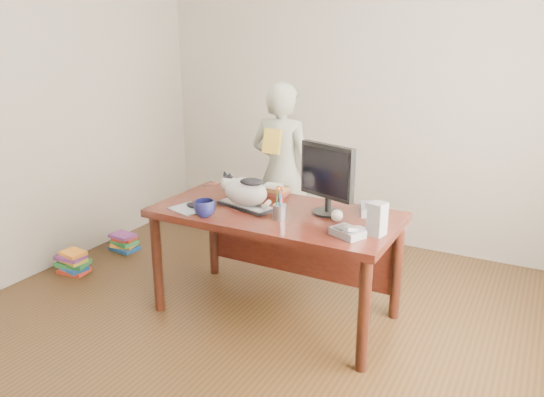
{
  "coord_description": "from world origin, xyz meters",
  "views": [
    {
      "loc": [
        1.53,
        -2.3,
        1.87
      ],
      "look_at": [
        0.0,
        0.55,
        0.85
      ],
      "focal_mm": 35.0,
      "sensor_mm": 36.0,
      "label": 1
    }
  ],
  "objects_px": {
    "desk": "(281,228)",
    "baseball": "(337,216)",
    "book_pile_a": "(73,262)",
    "book_pile_b": "(124,242)",
    "phone": "(348,232)",
    "mouse": "(193,205)",
    "speaker": "(377,219)",
    "coffee_mug": "(205,208)",
    "keyboard": "(246,206)",
    "book_stack": "(274,190)",
    "calculator": "(373,209)",
    "pen_cup": "(280,210)",
    "monitor": "(327,175)",
    "cat": "(244,190)",
    "person": "(282,173)"
  },
  "relations": [
    {
      "from": "desk",
      "to": "baseball",
      "type": "height_order",
      "value": "baseball"
    },
    {
      "from": "book_pile_a",
      "to": "book_pile_b",
      "type": "bearing_deg",
      "value": 86.87
    },
    {
      "from": "phone",
      "to": "mouse",
      "type": "bearing_deg",
      "value": -155.64
    },
    {
      "from": "desk",
      "to": "speaker",
      "type": "bearing_deg",
      "value": -14.25
    },
    {
      "from": "mouse",
      "to": "baseball",
      "type": "relative_size",
      "value": 1.54
    },
    {
      "from": "mouse",
      "to": "coffee_mug",
      "type": "xyz_separation_m",
      "value": [
        0.16,
        -0.09,
        0.03
      ]
    },
    {
      "from": "keyboard",
      "to": "book_pile_a",
      "type": "xyz_separation_m",
      "value": [
        -1.54,
        -0.17,
        -0.67
      ]
    },
    {
      "from": "desk",
      "to": "book_stack",
      "type": "relative_size",
      "value": 7.89
    },
    {
      "from": "keyboard",
      "to": "book_pile_b",
      "type": "relative_size",
      "value": 1.67
    },
    {
      "from": "baseball",
      "to": "book_pile_b",
      "type": "bearing_deg",
      "value": 170.86
    },
    {
      "from": "phone",
      "to": "book_pile_b",
      "type": "xyz_separation_m",
      "value": [
        -2.3,
        0.55,
        -0.71
      ]
    },
    {
      "from": "calculator",
      "to": "pen_cup",
      "type": "bearing_deg",
      "value": -163.12
    },
    {
      "from": "desk",
      "to": "phone",
      "type": "height_order",
      "value": "phone"
    },
    {
      "from": "speaker",
      "to": "coffee_mug",
      "type": "bearing_deg",
      "value": -158.27
    },
    {
      "from": "monitor",
      "to": "book_pile_b",
      "type": "distance_m",
      "value": 2.25
    },
    {
      "from": "speaker",
      "to": "mouse",
      "type": "bearing_deg",
      "value": -163.86
    },
    {
      "from": "baseball",
      "to": "keyboard",
      "type": "bearing_deg",
      "value": -177.13
    },
    {
      "from": "book_stack",
      "to": "book_pile_a",
      "type": "distance_m",
      "value": 1.79
    },
    {
      "from": "book_stack",
      "to": "calculator",
      "type": "relative_size",
      "value": 0.82
    },
    {
      "from": "speaker",
      "to": "monitor",
      "type": "bearing_deg",
      "value": 164.21
    },
    {
      "from": "phone",
      "to": "speaker",
      "type": "relative_size",
      "value": 1.11
    },
    {
      "from": "cat",
      "to": "pen_cup",
      "type": "relative_size",
      "value": 1.83
    },
    {
      "from": "keyboard",
      "to": "cat",
      "type": "relative_size",
      "value": 1.08
    },
    {
      "from": "book_stack",
      "to": "phone",
      "type": "bearing_deg",
      "value": -35.1
    },
    {
      "from": "coffee_mug",
      "to": "book_pile_b",
      "type": "bearing_deg",
      "value": 154.51
    },
    {
      "from": "baseball",
      "to": "book_stack",
      "type": "xyz_separation_m",
      "value": [
        -0.61,
        0.32,
        -0.01
      ]
    },
    {
      "from": "speaker",
      "to": "keyboard",
      "type": "bearing_deg",
      "value": -173.65
    },
    {
      "from": "speaker",
      "to": "book_pile_a",
      "type": "bearing_deg",
      "value": -166.71
    },
    {
      "from": "desk",
      "to": "phone",
      "type": "xyz_separation_m",
      "value": [
        0.58,
        -0.28,
        0.17
      ]
    },
    {
      "from": "monitor",
      "to": "person",
      "type": "xyz_separation_m",
      "value": [
        -0.72,
        0.78,
        -0.26
      ]
    },
    {
      "from": "phone",
      "to": "calculator",
      "type": "bearing_deg",
      "value": 113.86
    },
    {
      "from": "desk",
      "to": "book_pile_a",
      "type": "distance_m",
      "value": 1.85
    },
    {
      "from": "desk",
      "to": "cat",
      "type": "height_order",
      "value": "cat"
    },
    {
      "from": "desk",
      "to": "pen_cup",
      "type": "relative_size",
      "value": 7.3
    },
    {
      "from": "keyboard",
      "to": "book_pile_a",
      "type": "height_order",
      "value": "keyboard"
    },
    {
      "from": "book_pile_b",
      "to": "book_stack",
      "type": "bearing_deg",
      "value": -0.95
    },
    {
      "from": "mouse",
      "to": "person",
      "type": "xyz_separation_m",
      "value": [
        0.1,
        1.09,
        -0.02
      ]
    },
    {
      "from": "pen_cup",
      "to": "person",
      "type": "distance_m",
      "value": 1.13
    },
    {
      "from": "cat",
      "to": "coffee_mug",
      "type": "xyz_separation_m",
      "value": [
        -0.13,
        -0.28,
        -0.07
      ]
    },
    {
      "from": "desk",
      "to": "coffee_mug",
      "type": "distance_m",
      "value": 0.56
    },
    {
      "from": "cat",
      "to": "mouse",
      "type": "height_order",
      "value": "cat"
    },
    {
      "from": "book_pile_b",
      "to": "desk",
      "type": "bearing_deg",
      "value": -8.97
    },
    {
      "from": "keyboard",
      "to": "speaker",
      "type": "height_order",
      "value": "speaker"
    },
    {
      "from": "book_pile_b",
      "to": "phone",
      "type": "bearing_deg",
      "value": -13.46
    },
    {
      "from": "monitor",
      "to": "calculator",
      "type": "relative_size",
      "value": 1.85
    },
    {
      "from": "person",
      "to": "book_pile_b",
      "type": "bearing_deg",
      "value": 21.47
    },
    {
      "from": "speaker",
      "to": "calculator",
      "type": "relative_size",
      "value": 0.79
    },
    {
      "from": "keyboard",
      "to": "cat",
      "type": "xyz_separation_m",
      "value": [
        -0.01,
        0.0,
        0.11
      ]
    },
    {
      "from": "keyboard",
      "to": "book_pile_b",
      "type": "xyz_separation_m",
      "value": [
        -1.51,
        0.38,
        -0.69
      ]
    },
    {
      "from": "speaker",
      "to": "book_stack",
      "type": "bearing_deg",
      "value": 165.49
    }
  ]
}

